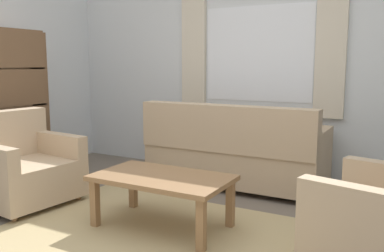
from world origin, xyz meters
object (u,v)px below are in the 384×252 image
object	(u,v)px
armchair_left	(22,167)
coffee_table	(162,182)
couch	(234,153)
bookshelf	(10,104)

from	to	relation	value
armchair_left	coffee_table	size ratio (longest dim) A/B	0.84
couch	armchair_left	distance (m)	2.16
couch	armchair_left	xyz separation A→B (m)	(-1.58, -1.48, -0.01)
armchair_left	bookshelf	distance (m)	1.02
armchair_left	bookshelf	world-z (taller)	bookshelf
couch	bookshelf	size ratio (longest dim) A/B	1.10
couch	bookshelf	bearing A→B (deg)	23.47
couch	bookshelf	world-z (taller)	bookshelf
couch	armchair_left	bearing A→B (deg)	43.05
coffee_table	bookshelf	size ratio (longest dim) A/B	0.64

